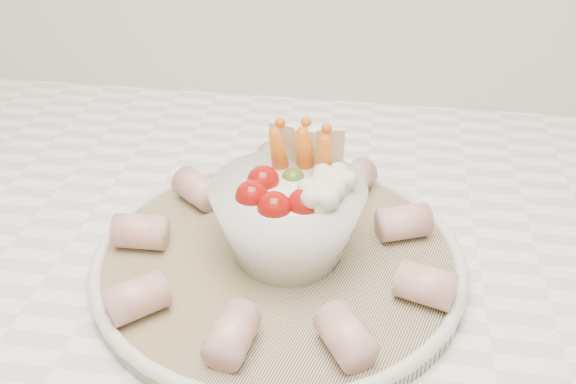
# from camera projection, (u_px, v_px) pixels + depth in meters

# --- Properties ---
(serving_platter) EXTENTS (0.42, 0.42, 0.02)m
(serving_platter) POSITION_uv_depth(u_px,v_px,m) (279.00, 258.00, 0.60)
(serving_platter) COLOR navy
(serving_platter) RESTS_ON kitchen_counter
(veggie_bowl) EXTENTS (0.14, 0.14, 0.12)m
(veggie_bowl) POSITION_uv_depth(u_px,v_px,m) (290.00, 215.00, 0.57)
(veggie_bowl) COLOR white
(veggie_bowl) RESTS_ON serving_platter
(cured_meat_rolls) EXTENTS (0.31, 0.31, 0.03)m
(cured_meat_rolls) POSITION_uv_depth(u_px,v_px,m) (279.00, 241.00, 0.58)
(cured_meat_rolls) COLOR #B55653
(cured_meat_rolls) RESTS_ON serving_platter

